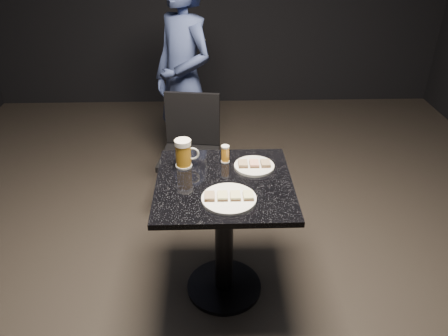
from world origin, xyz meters
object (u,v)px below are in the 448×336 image
at_px(plate_large, 229,199).
at_px(plate_small, 254,166).
at_px(patron, 184,82).
at_px(chair, 191,147).
at_px(beer_tumbler, 225,154).
at_px(table, 224,220).
at_px(beer_mug, 184,153).

relative_size(plate_large, plate_small, 1.22).
height_order(patron, chair, patron).
xyz_separation_m(plate_large, plate_small, (0.15, 0.31, 0.00)).
bearing_deg(plate_small, beer_tumbler, 156.64).
xyz_separation_m(plate_small, chair, (-0.38, 0.72, -0.26)).
bearing_deg(table, beer_tumbler, 86.52).
xyz_separation_m(patron, beer_tumbler, (0.28, -1.13, -0.02)).
bearing_deg(plate_large, beer_mug, 124.77).
bearing_deg(patron, chair, -33.48).
height_order(plate_large, chair, chair).
relative_size(beer_mug, beer_tumbler, 1.61).
distance_m(patron, beer_mug, 1.18).
bearing_deg(patron, table, -29.00).
distance_m(beer_mug, beer_tumbler, 0.23).
bearing_deg(patron, plate_small, -20.36).
height_order(plate_large, beer_mug, beer_mug).
relative_size(plate_large, beer_mug, 1.67).
xyz_separation_m(patron, beer_mug, (0.06, -1.18, 0.01)).
height_order(plate_large, beer_tumbler, beer_tumbler).
xyz_separation_m(plate_small, beer_tumbler, (-0.15, 0.07, 0.04)).
bearing_deg(beer_mug, table, -38.17).
bearing_deg(patron, beer_mug, -37.51).
height_order(table, chair, chair).
bearing_deg(plate_small, table, -139.58).
height_order(table, beer_mug, beer_mug).
height_order(beer_tumbler, chair, chair).
xyz_separation_m(plate_large, chair, (-0.23, 1.03, -0.26)).
height_order(plate_large, patron, patron).
relative_size(plate_small, beer_mug, 1.37).
height_order(beer_mug, beer_tumbler, beer_mug).
bearing_deg(beer_mug, plate_large, -55.23).
bearing_deg(beer_mug, chair, 90.05).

